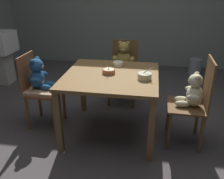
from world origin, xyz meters
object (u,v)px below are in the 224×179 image
Objects in this scene: teddy_chair_far_center at (123,64)px; metal_pail at (195,66)px; porridge_bowl_cream_near_right at (145,76)px; dining_table at (111,82)px; teddy_chair_near_left at (40,82)px; porridge_bowl_white_far_center at (118,64)px; teddy_chair_near_right at (193,97)px; porridge_bowl_terracotta_center at (109,71)px.

teddy_chair_far_center is 3.04× the size of metal_pail.
teddy_chair_far_center is 0.97m from porridge_bowl_cream_near_right.
porridge_bowl_cream_near_right is (0.35, -0.08, 0.13)m from dining_table.
teddy_chair_near_left is 7.26× the size of porridge_bowl_white_far_center.
porridge_bowl_white_far_center is (-0.82, 0.36, 0.19)m from teddy_chair_near_right.
porridge_bowl_terracotta_center reaches higher than dining_table.
teddy_chair_far_center reaches higher than porridge_bowl_terracotta_center.
teddy_chair_near_right reaches higher than porridge_bowl_white_far_center.
dining_table is at bearing -0.70° from teddy_chair_far_center.
teddy_chair_near_right is at bearing -6.22° from porridge_bowl_terracotta_center.
porridge_bowl_white_far_center is 0.42× the size of metal_pail.
porridge_bowl_terracotta_center is at bearing 1.25° from teddy_chair_near_left.
teddy_chair_near_left reaches higher than porridge_bowl_cream_near_right.
metal_pail is at bearing 57.36° from porridge_bowl_white_far_center.
porridge_bowl_cream_near_right is at bearing -3.80° from teddy_chair_near_left.
porridge_bowl_cream_near_right is at bearing -12.05° from dining_table.
teddy_chair_far_center is 5.87× the size of porridge_bowl_terracotta_center.
porridge_bowl_white_far_center is at bearing 77.24° from porridge_bowl_terracotta_center.
porridge_bowl_cream_near_right reaches higher than porridge_bowl_terracotta_center.
dining_table is 0.32m from porridge_bowl_white_far_center.
porridge_bowl_cream_near_right is 2.46m from metal_pail.
dining_table is at bearing -44.34° from porridge_bowl_terracotta_center.
dining_table is 0.85m from teddy_chair_near_right.
dining_table is 0.84m from teddy_chair_near_left.
teddy_chair_near_left is at bearing 174.79° from porridge_bowl_cream_near_right.
teddy_chair_far_center reaches higher than porridge_bowl_cream_near_right.
porridge_bowl_white_far_center reaches higher than metal_pail.
metal_pail is (1.19, 1.85, -0.59)m from porridge_bowl_white_far_center.
metal_pail is at bearing 47.30° from teddy_chair_near_left.
porridge_bowl_terracotta_center reaches higher than metal_pail.
dining_table is at bearing -119.47° from metal_pail.
teddy_chair_near_left is at bearing 179.84° from porridge_bowl_terracotta_center.
teddy_chair_near_right reaches higher than teddy_chair_near_left.
porridge_bowl_cream_near_right is 0.49m from porridge_bowl_white_far_center.
metal_pail is (1.25, 2.12, -0.59)m from porridge_bowl_terracotta_center.
teddy_chair_far_center is 5.85× the size of porridge_bowl_cream_near_right.
porridge_bowl_terracotta_center is at bearing -102.76° from porridge_bowl_white_far_center.
teddy_chair_near_left is at bearing -2.07° from teddy_chair_near_right.
teddy_chair_far_center reaches higher than dining_table.
metal_pail is (0.37, 2.21, -0.40)m from teddy_chair_near_right.
teddy_chair_near_left is 1.21m from porridge_bowl_cream_near_right.
teddy_chair_near_right reaches higher than porridge_bowl_cream_near_right.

